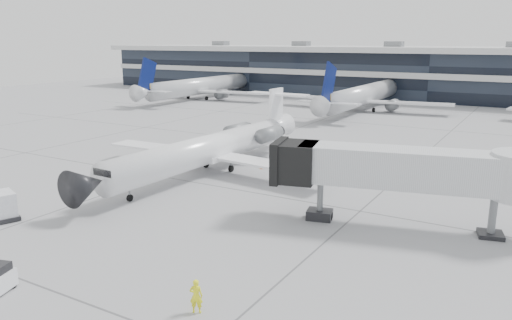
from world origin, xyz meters
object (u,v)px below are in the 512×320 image
Objects in this scene: regional_jet at (211,148)px; ramp_worker at (196,296)px; cargo_uld at (2,206)px; jet_bridge at (417,170)px.

regional_jet is 26.04m from ramp_worker.
cargo_uld is at bearing -104.06° from regional_jet.
regional_jet is 18.16× the size of ramp_worker.
regional_jet is at bearing 94.35° from cargo_uld.
cargo_uld is (-26.10, -13.06, -3.19)m from jet_bridge.
jet_bridge is 17.76m from ramp_worker.
ramp_worker is at bearing -54.15° from regional_jet.
jet_bridge is at bearing -12.35° from regional_jet.
regional_jet is at bearing -81.56° from ramp_worker.
jet_bridge is (20.73, -5.37, 1.72)m from regional_jet.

